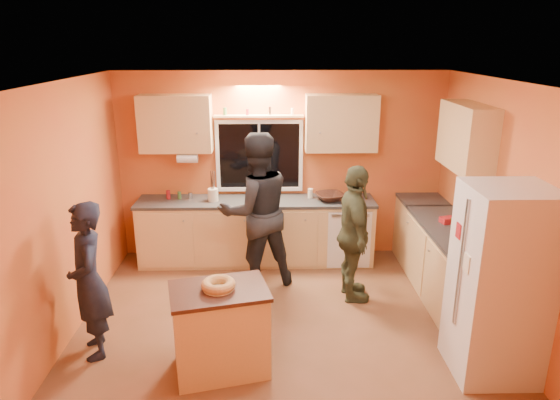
{
  "coord_description": "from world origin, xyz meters",
  "views": [
    {
      "loc": [
        -0.17,
        -4.77,
        2.98
      ],
      "look_at": [
        -0.05,
        0.4,
        1.32
      ],
      "focal_mm": 32.0,
      "sensor_mm": 36.0,
      "label": 1
    }
  ],
  "objects_px": {
    "island": "(220,329)",
    "person_right": "(354,234)",
    "person_center": "(256,211)",
    "person_left": "(89,281)",
    "refrigerator": "(499,283)"
  },
  "relations": [
    {
      "from": "island",
      "to": "person_right",
      "type": "xyz_separation_m",
      "value": [
        1.45,
        1.35,
        0.39
      ]
    },
    {
      "from": "island",
      "to": "person_right",
      "type": "relative_size",
      "value": 0.6
    },
    {
      "from": "person_center",
      "to": "person_right",
      "type": "height_order",
      "value": "person_center"
    },
    {
      "from": "person_left",
      "to": "person_center",
      "type": "xyz_separation_m",
      "value": [
        1.57,
        1.45,
        0.19
      ]
    },
    {
      "from": "refrigerator",
      "to": "person_right",
      "type": "height_order",
      "value": "refrigerator"
    },
    {
      "from": "refrigerator",
      "to": "person_right",
      "type": "xyz_separation_m",
      "value": [
        -1.07,
        1.41,
        -0.08
      ]
    },
    {
      "from": "refrigerator",
      "to": "person_center",
      "type": "relative_size",
      "value": 0.92
    },
    {
      "from": "person_left",
      "to": "person_center",
      "type": "bearing_deg",
      "value": 110.55
    },
    {
      "from": "refrigerator",
      "to": "island",
      "type": "distance_m",
      "value": 2.56
    },
    {
      "from": "person_center",
      "to": "island",
      "type": "bearing_deg",
      "value": 60.13
    },
    {
      "from": "person_left",
      "to": "person_center",
      "type": "relative_size",
      "value": 0.8
    },
    {
      "from": "island",
      "to": "person_center",
      "type": "distance_m",
      "value": 1.87
    },
    {
      "from": "island",
      "to": "person_center",
      "type": "bearing_deg",
      "value": 66.97
    },
    {
      "from": "refrigerator",
      "to": "person_right",
      "type": "relative_size",
      "value": 1.09
    },
    {
      "from": "island",
      "to": "person_right",
      "type": "bearing_deg",
      "value": 29.6
    }
  ]
}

